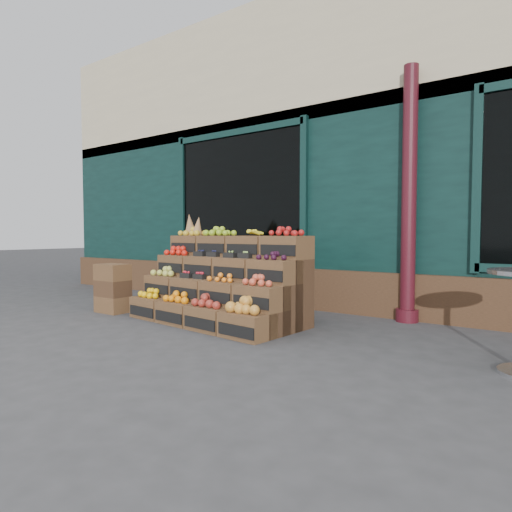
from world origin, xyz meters
The scene contains 5 objects.
ground centered at (0.00, 0.00, 0.00)m, with size 60.00×60.00×0.00m, color #363639.
shop_facade centered at (0.00, 5.11, 2.40)m, with size 12.00×6.24×4.80m.
crate_display centered at (-0.76, 0.73, 0.43)m, with size 2.35×1.32×1.41m.
spare_crates centered at (-2.42, 0.31, 0.34)m, with size 0.46×0.32×0.69m.
shopkeeper centered at (-1.27, 2.96, 0.99)m, with size 0.72×0.47×1.98m, color #175224.
Camera 1 is at (2.73, -3.46, 1.10)m, focal length 30.00 mm.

